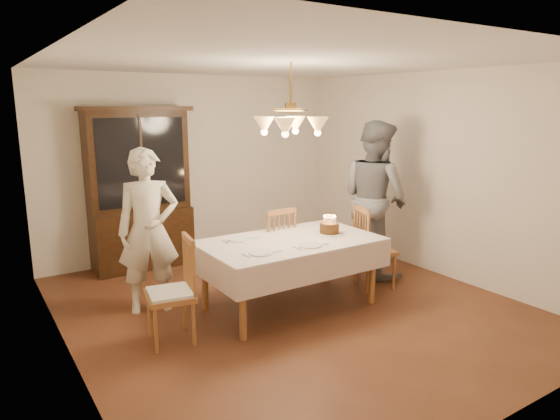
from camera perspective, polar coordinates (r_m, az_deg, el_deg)
ground at (r=5.61m, az=1.13°, el=-10.91°), size 5.00×5.00×0.00m
room_shell at (r=5.20m, az=1.21°, el=5.35°), size 5.00×5.00×5.00m
dining_table at (r=5.38m, az=1.16°, el=-4.19°), size 1.90×1.10×0.76m
china_hutch at (r=6.92m, az=-15.77°, el=2.04°), size 1.38×0.54×2.16m
chair_far_side at (r=6.01m, az=-0.80°, el=-4.83°), size 0.46×0.44×1.00m
chair_left_end at (r=4.78m, az=-12.35°, el=-9.50°), size 0.49×0.51×1.00m
chair_right_end at (r=6.15m, az=10.67°, el=-4.65°), size 0.53×0.55×1.00m
elderly_woman at (r=5.44m, az=-14.80°, el=-2.33°), size 0.72×0.55×1.75m
adult_in_grey at (r=6.55m, az=10.78°, el=1.33°), size 0.79×0.99×1.99m
birthday_cake at (r=5.60m, az=5.66°, el=-2.15°), size 0.30×0.30×0.21m
place_setting_near_left at (r=4.89m, az=-2.04°, el=-4.88°), size 0.39×0.24×0.02m
place_setting_near_right at (r=5.14m, az=3.58°, el=-4.04°), size 0.38×0.23×0.02m
place_setting_far_left at (r=5.38m, az=-4.56°, el=-3.32°), size 0.39×0.24×0.02m
chandelier at (r=5.17m, az=1.23°, el=9.70°), size 0.62×0.62×0.73m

